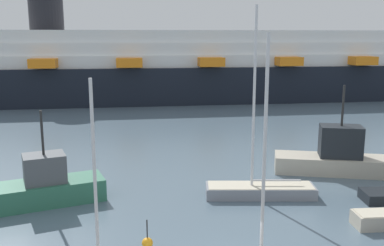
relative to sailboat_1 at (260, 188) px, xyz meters
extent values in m
cube|color=gray|center=(0.01, 0.00, -0.20)|extent=(6.99, 2.46, 0.72)
cube|color=beige|center=(0.01, 0.00, 0.18)|extent=(6.70, 2.29, 0.04)
cylinder|color=silver|center=(-0.53, 0.05, 5.69)|extent=(0.16, 0.16, 11.07)
cylinder|color=silver|center=(1.00, -0.10, 0.51)|extent=(3.08, 0.43, 0.13)
cylinder|color=silver|center=(-9.13, -8.26, 3.89)|extent=(0.14, 0.14, 7.85)
cylinder|color=silver|center=(-2.31, -9.19, 4.85)|extent=(0.14, 0.14, 9.44)
cube|color=#2D6B51|center=(-13.57, 0.06, 0.11)|extent=(7.99, 4.76, 1.34)
cube|color=#4C5156|center=(-13.21, 0.18, 1.64)|extent=(2.86, 2.53, 1.71)
cylinder|color=#262626|center=(-13.21, 0.18, 3.82)|extent=(0.15, 0.15, 2.66)
cube|color=#BCB29E|center=(6.60, 4.23, 0.07)|extent=(8.83, 4.61, 1.26)
cube|color=#1E2328|center=(7.01, 4.12, 1.86)|extent=(3.34, 2.60, 2.32)
cylinder|color=#262626|center=(7.01, 4.12, 4.50)|extent=(0.17, 0.17, 2.96)
sphere|color=orange|center=(-7.07, -6.20, -0.30)|extent=(0.53, 0.53, 0.53)
cylinder|color=black|center=(-7.07, -6.20, 0.43)|extent=(0.06, 0.06, 0.92)
cube|color=black|center=(-4.17, 43.41, 2.17)|extent=(99.81, 18.22, 5.46)
cube|color=white|center=(-4.17, 43.41, 5.79)|extent=(91.80, 16.21, 1.79)
cube|color=white|center=(-4.17, 43.41, 7.58)|extent=(86.29, 15.23, 1.79)
cube|color=white|center=(-4.17, 43.41, 9.37)|extent=(80.79, 14.26, 1.79)
cube|color=orange|center=(-21.21, 35.43, 5.79)|extent=(3.69, 2.93, 1.25)
cube|color=orange|center=(-9.64, 35.94, 5.79)|extent=(3.69, 2.93, 1.25)
cube|color=orange|center=(1.94, 36.44, 5.79)|extent=(3.69, 2.93, 1.25)
cube|color=orange|center=(13.51, 36.95, 5.79)|extent=(3.69, 2.93, 1.25)
cube|color=orange|center=(25.08, 37.45, 5.79)|extent=(3.69, 2.93, 1.25)
cylinder|color=black|center=(-22.02, 42.63, 12.74)|extent=(5.00, 5.00, 4.96)
camera|label=1|loc=(-6.79, -25.51, 9.43)|focal=40.57mm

